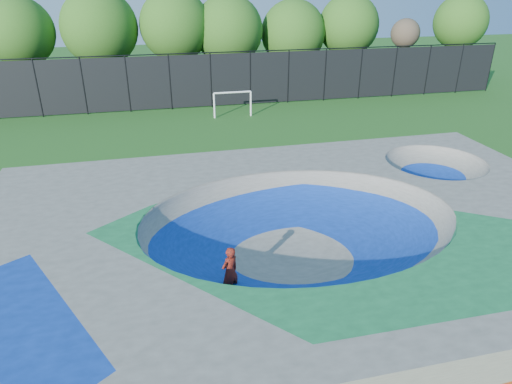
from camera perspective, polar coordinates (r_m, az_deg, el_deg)
ground at (r=16.39m, az=5.30°, el=-7.54°), size 120.00×120.00×0.00m
skate_deck at (r=16.00m, az=5.41°, el=-5.27°), size 22.00×14.00×1.50m
skater at (r=13.90m, az=-3.28°, el=-9.92°), size 0.73×0.66×1.67m
skateboard at (r=14.38m, az=-3.20°, el=-12.56°), size 0.80×0.52×0.05m
soccer_goal at (r=32.36m, az=-2.94°, el=11.48°), size 2.72×0.12×1.79m
fence at (r=34.99m, az=-5.65°, el=13.86°), size 48.09×0.09×4.04m
treeline at (r=39.28m, az=-11.71°, el=19.33°), size 52.69×7.10×8.35m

